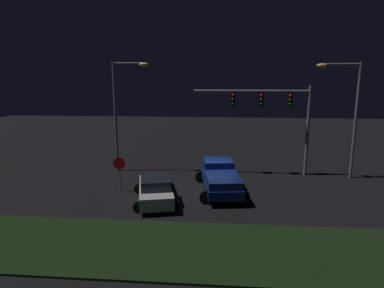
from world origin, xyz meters
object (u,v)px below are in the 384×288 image
(stop_sign, at_px, (119,168))
(street_lamp_right, at_px, (348,106))
(pickup_truck, at_px, (220,176))
(car_sedan, at_px, (155,190))
(street_lamp_left, at_px, (122,103))
(traffic_signal_gantry, at_px, (274,108))

(stop_sign, bearing_deg, street_lamp_right, 16.34)
(pickup_truck, xyz_separation_m, car_sedan, (-3.67, -2.14, -0.26))
(street_lamp_right, bearing_deg, street_lamp_left, 178.38)
(car_sedan, xyz_separation_m, stop_sign, (-2.52, 1.47, 0.82))
(pickup_truck, height_order, street_lamp_left, street_lamp_left)
(pickup_truck, bearing_deg, stop_sign, 88.60)
(street_lamp_right, bearing_deg, car_sedan, -154.72)
(traffic_signal_gantry, bearing_deg, stop_sign, -154.45)
(pickup_truck, relative_size, street_lamp_left, 0.68)
(traffic_signal_gantry, xyz_separation_m, street_lamp_right, (4.90, -0.41, 0.23))
(pickup_truck, distance_m, stop_sign, 6.25)
(street_lamp_right, distance_m, stop_sign, 15.91)
(street_lamp_left, xyz_separation_m, street_lamp_right, (16.01, -0.45, -0.04))
(pickup_truck, xyz_separation_m, street_lamp_right, (8.69, 3.70, 4.13))
(stop_sign, bearing_deg, car_sedan, -30.31)
(street_lamp_left, height_order, stop_sign, street_lamp_left)
(traffic_signal_gantry, height_order, street_lamp_left, street_lamp_left)
(pickup_truck, height_order, stop_sign, stop_sign)
(street_lamp_right, bearing_deg, traffic_signal_gantry, 175.20)
(stop_sign, bearing_deg, pickup_truck, 6.17)
(street_lamp_left, distance_m, stop_sign, 6.13)
(street_lamp_left, bearing_deg, traffic_signal_gantry, -0.22)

